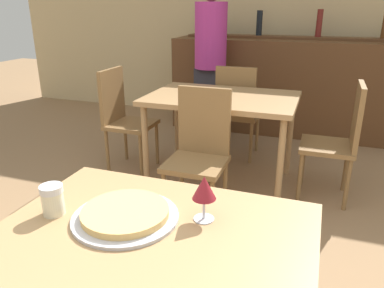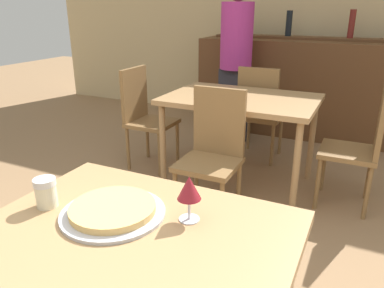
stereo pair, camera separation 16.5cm
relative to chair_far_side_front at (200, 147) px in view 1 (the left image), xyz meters
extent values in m
cube|color=#D1B784|center=(0.31, 2.70, 0.88)|extent=(8.00, 0.05, 2.80)
cube|color=#A87F51|center=(0.31, -1.41, 0.23)|extent=(1.01, 0.74, 0.04)
cylinder|color=#A87F51|center=(-0.14, -1.10, -0.16)|extent=(0.05, 0.05, 0.74)
cube|color=#A87F51|center=(0.00, 0.58, 0.22)|extent=(1.20, 0.82, 0.04)
cylinder|color=#A87F51|center=(-0.54, 0.22, -0.16)|extent=(0.05, 0.05, 0.72)
cylinder|color=#A87F51|center=(0.54, 0.22, -0.16)|extent=(0.05, 0.05, 0.72)
cylinder|color=#A87F51|center=(-0.54, 0.93, -0.16)|extent=(0.05, 0.05, 0.72)
cylinder|color=#A87F51|center=(0.54, 0.93, -0.16)|extent=(0.05, 0.05, 0.72)
cube|color=brown|center=(0.31, 2.20, 0.02)|extent=(2.60, 0.56, 1.09)
cube|color=brown|center=(0.31, 2.34, 0.58)|extent=(2.39, 0.24, 0.03)
cylinder|color=#1E5123|center=(-0.71, 2.34, 0.73)|extent=(0.08, 0.08, 0.27)
cylinder|color=black|center=(-0.03, 2.34, 0.74)|extent=(0.07, 0.07, 0.28)
cylinder|color=maroon|center=(0.64, 2.34, 0.74)|extent=(0.07, 0.07, 0.30)
cube|color=olive|center=(0.00, -0.09, -0.09)|extent=(0.40, 0.40, 0.04)
cube|color=olive|center=(0.00, 0.10, 0.16)|extent=(0.38, 0.04, 0.48)
cylinder|color=olive|center=(-0.17, -0.26, -0.32)|extent=(0.03, 0.03, 0.41)
cylinder|color=olive|center=(0.17, -0.26, -0.32)|extent=(0.03, 0.03, 0.41)
cylinder|color=olive|center=(-0.17, 0.08, -0.32)|extent=(0.03, 0.03, 0.41)
cylinder|color=olive|center=(0.17, 0.08, -0.32)|extent=(0.03, 0.03, 0.41)
cube|color=olive|center=(0.00, 1.24, -0.09)|extent=(0.40, 0.40, 0.04)
cube|color=olive|center=(0.00, 1.05, 0.16)|extent=(0.38, 0.04, 0.48)
cylinder|color=olive|center=(0.17, 1.41, -0.32)|extent=(0.03, 0.03, 0.41)
cylinder|color=olive|center=(-0.17, 1.41, -0.32)|extent=(0.03, 0.03, 0.41)
cylinder|color=olive|center=(0.17, 1.07, -0.32)|extent=(0.03, 0.03, 0.41)
cylinder|color=olive|center=(-0.17, 1.07, -0.32)|extent=(0.03, 0.03, 0.41)
cube|color=olive|center=(-0.85, 0.58, -0.09)|extent=(0.40, 0.40, 0.04)
cube|color=olive|center=(-1.03, 0.58, 0.16)|extent=(0.04, 0.38, 0.48)
cylinder|color=olive|center=(-0.68, 0.41, -0.32)|extent=(0.03, 0.03, 0.41)
cylinder|color=olive|center=(-0.68, 0.75, -0.32)|extent=(0.03, 0.03, 0.41)
cylinder|color=olive|center=(-1.02, 0.41, -0.32)|extent=(0.03, 0.03, 0.41)
cylinder|color=olive|center=(-1.02, 0.75, -0.32)|extent=(0.03, 0.03, 0.41)
cube|color=olive|center=(0.85, 0.58, -0.09)|extent=(0.40, 0.40, 0.04)
cube|color=olive|center=(1.03, 0.58, 0.16)|extent=(0.04, 0.38, 0.48)
cylinder|color=olive|center=(0.68, 0.75, -0.32)|extent=(0.03, 0.03, 0.41)
cylinder|color=olive|center=(0.68, 0.41, -0.32)|extent=(0.03, 0.03, 0.41)
cylinder|color=olive|center=(1.02, 0.75, -0.32)|extent=(0.03, 0.03, 0.41)
cylinder|color=olive|center=(1.02, 0.41, -0.32)|extent=(0.03, 0.03, 0.41)
cylinder|color=#B7B7BC|center=(0.19, -1.37, 0.26)|extent=(0.36, 0.36, 0.01)
cylinder|color=#E0B266|center=(0.19, -1.37, 0.28)|extent=(0.29, 0.29, 0.02)
cylinder|color=beige|center=(-0.06, -1.42, 0.30)|extent=(0.07, 0.07, 0.08)
cylinder|color=silver|center=(-0.06, -1.42, 0.35)|extent=(0.08, 0.08, 0.02)
cube|color=#2D2D38|center=(-0.42, 1.62, -0.12)|extent=(0.32, 0.18, 0.81)
cylinder|color=#B2338C|center=(-0.42, 1.62, 0.63)|extent=(0.34, 0.34, 0.68)
cylinder|color=silver|center=(0.44, -1.28, 0.26)|extent=(0.07, 0.07, 0.00)
cylinder|color=silver|center=(0.44, -1.28, 0.30)|extent=(0.01, 0.01, 0.07)
cone|color=maroon|center=(0.44, -1.28, 0.37)|extent=(0.08, 0.08, 0.08)
camera|label=1|loc=(0.76, -2.32, 0.93)|focal=35.00mm
camera|label=2|loc=(0.91, -2.26, 0.93)|focal=35.00mm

